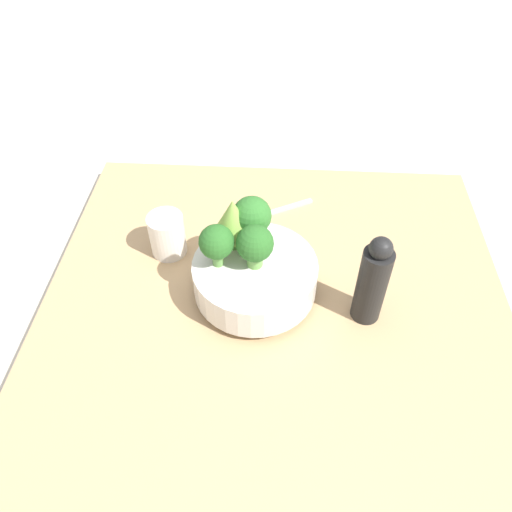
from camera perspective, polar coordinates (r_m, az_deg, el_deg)
The scene contains 10 objects.
ground_plane at distance 0.91m, azimuth 2.22°, elevation -7.33°, with size 6.00×6.00×0.00m, color beige.
table at distance 0.89m, azimuth 2.26°, elevation -6.40°, with size 0.81×0.79×0.05m.
bowl at distance 0.85m, azimuth -0.00°, elevation -2.43°, with size 0.21×0.21×0.07m.
broccoli_floret_front at distance 0.83m, azimuth -0.36°, elevation 4.42°, with size 0.07×0.07×0.09m.
broccoli_floret_right at distance 0.80m, azimuth -4.41°, elevation 1.53°, with size 0.06×0.06×0.08m.
broccoli_floret_center at distance 0.80m, azimuth -0.00°, elevation 1.31°, with size 0.06×0.06×0.08m.
romanesco_piece_near at distance 0.82m, azimuth -2.53°, elevation 4.35°, with size 0.07×0.07×0.10m.
cup at distance 0.94m, azimuth -10.01°, elevation 2.40°, with size 0.07×0.07×0.08m.
pepper_mill at distance 0.81m, azimuth 13.30°, elevation -2.85°, with size 0.05×0.05×0.18m.
fork at distance 1.04m, azimuth 2.40°, elevation 5.14°, with size 0.15×0.09×0.01m.
Camera 1 is at (0.00, 0.54, 0.73)m, focal length 35.00 mm.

